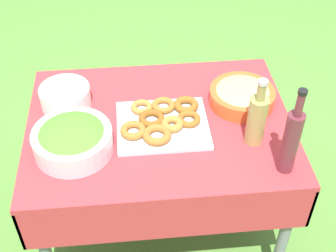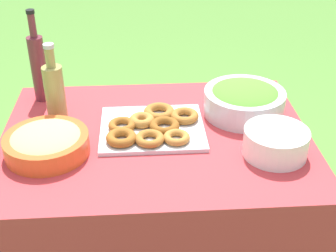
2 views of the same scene
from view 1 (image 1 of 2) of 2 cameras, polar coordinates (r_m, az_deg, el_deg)
The scene contains 8 objects.
ground_plane at distance 2.58m, azimuth -0.86°, elevation -11.69°, with size 14.00×14.00×0.00m, color #568C38.
picnic_table at distance 2.11m, azimuth -1.04°, elevation -1.61°, with size 1.15×0.87×0.73m.
salad_bowl at distance 1.91m, azimuth -11.57°, elevation -1.57°, with size 0.32×0.32×0.12m.
pasta_bowl at distance 2.14m, azimuth 9.02°, elevation 3.76°, with size 0.30×0.30×0.09m.
donut_platter at distance 2.01m, azimuth -0.72°, elevation 0.55°, with size 0.39×0.35×0.05m.
plate_stack at distance 2.15m, azimuth -12.40°, elevation 3.50°, with size 0.22×0.22×0.10m.
olive_oil_bottle at distance 1.91m, azimuth 10.78°, elevation 0.92°, with size 0.08×0.08×0.31m.
wine_bottle at distance 1.79m, azimuth 14.77°, elevation -1.67°, with size 0.06×0.06×0.39m.
Camera 1 is at (0.11, 1.52, 2.09)m, focal length 50.00 mm.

